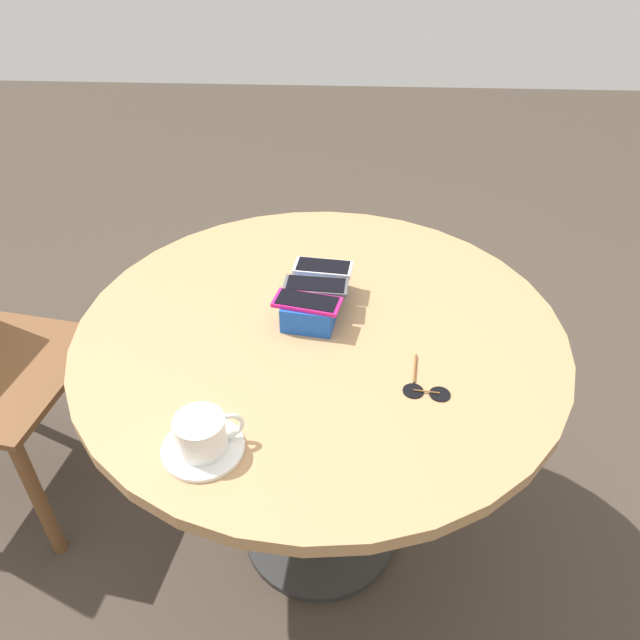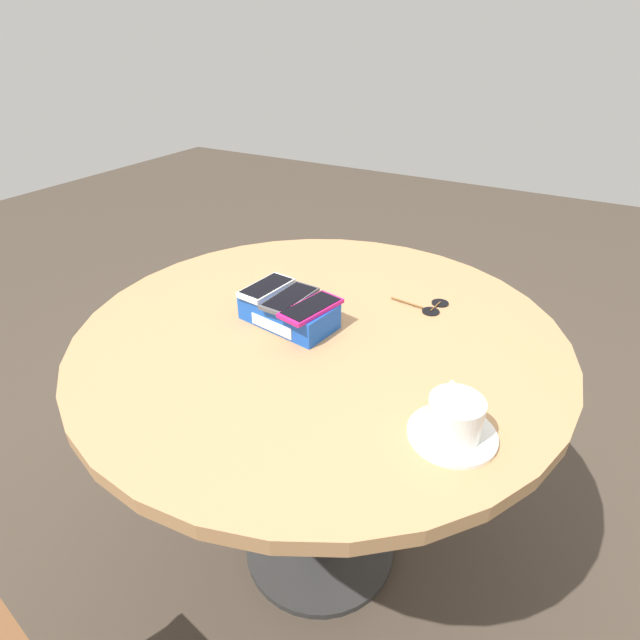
% 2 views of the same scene
% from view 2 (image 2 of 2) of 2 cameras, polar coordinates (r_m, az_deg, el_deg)
% --- Properties ---
extents(ground_plane, '(8.00, 8.00, 0.00)m').
position_cam_2_polar(ground_plane, '(1.58, 0.00, -24.35)').
color(ground_plane, '#42382D').
extents(round_table, '(1.03, 1.03, 0.74)m').
position_cam_2_polar(round_table, '(1.13, 0.00, -5.77)').
color(round_table, '#2D2D2D').
rests_on(round_table, ground_plane).
extents(phone_box, '(0.22, 0.14, 0.06)m').
position_cam_2_polar(phone_box, '(1.07, -3.63, 0.96)').
color(phone_box, blue).
rests_on(phone_box, round_table).
extents(phone_white, '(0.08, 0.13, 0.01)m').
position_cam_2_polar(phone_white, '(1.10, -6.25, 3.61)').
color(phone_white, silver).
rests_on(phone_white, phone_box).
extents(phone_gray, '(0.07, 0.14, 0.01)m').
position_cam_2_polar(phone_gray, '(1.05, -3.47, 2.54)').
color(phone_gray, '#515156').
rests_on(phone_gray, phone_box).
extents(phone_magenta, '(0.09, 0.15, 0.01)m').
position_cam_2_polar(phone_magenta, '(1.02, -1.03, 1.41)').
color(phone_magenta, '#D11975').
rests_on(phone_magenta, phone_box).
extents(saucer, '(0.14, 0.14, 0.01)m').
position_cam_2_polar(saucer, '(0.83, 14.83, -12.52)').
color(saucer, white).
rests_on(saucer, round_table).
extents(coffee_cup, '(0.09, 0.11, 0.06)m').
position_cam_2_polar(coffee_cup, '(0.81, 15.16, -10.47)').
color(coffee_cup, white).
rests_on(coffee_cup, saucer).
extents(sunglasses, '(0.13, 0.09, 0.01)m').
position_cam_2_polar(sunglasses, '(1.17, 12.68, 1.50)').
color(sunglasses, black).
rests_on(sunglasses, round_table).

